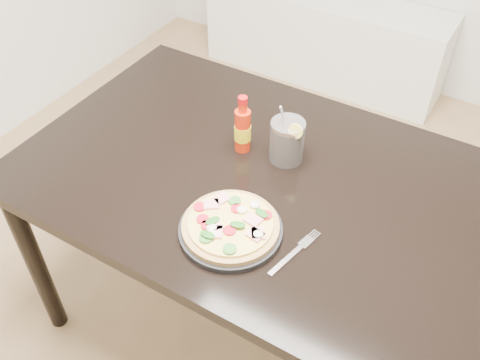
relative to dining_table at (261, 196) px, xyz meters
The scene contains 7 objects.
dining_table is the anchor object (origin of this frame).
plate 0.25m from the dining_table, 81.02° to the right, with size 0.27×0.27×0.02m, color black.
pizza 0.25m from the dining_table, 81.01° to the right, with size 0.25×0.25×0.03m.
hot_sauce_bottle 0.20m from the dining_table, 145.15° to the left, with size 0.05×0.05×0.19m.
cola_cup 0.18m from the dining_table, 76.92° to the left, with size 0.10×0.10×0.19m.
fork 0.30m from the dining_table, 43.57° to the right, with size 0.06×0.19×0.00m.
media_console 1.81m from the dining_table, 106.95° to the left, with size 1.40×0.34×0.50m, color white.
Camera 1 is at (0.23, -0.61, 1.79)m, focal length 40.00 mm.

